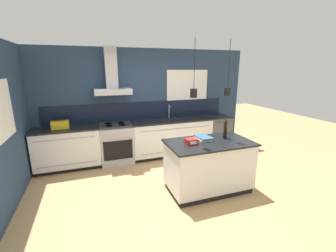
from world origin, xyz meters
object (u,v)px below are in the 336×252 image
Objects in this scene: dishwasher at (216,132)px; red_supply_box at (191,141)px; bottle_on_island at (225,130)px; book_stack at (203,138)px; yellow_toolbox at (60,125)px; oven_range at (116,143)px.

dishwasher is 2.49m from red_supply_box.
bottle_on_island is at bearing 7.60° from red_supply_box.
yellow_toolbox reaches higher than book_stack.
dishwasher is 2.18m from book_stack.
oven_range is 2.49× the size of bottle_on_island.
book_stack is 0.34m from red_supply_box.
bottle_on_island is (1.76, -1.72, 0.61)m from oven_range.
yellow_toolbox is at bearing 179.78° from oven_range.
yellow_toolbox reaches higher than dishwasher.
yellow_toolbox is (-1.13, 0.00, 0.54)m from oven_range.
yellow_toolbox is at bearing 145.94° from book_stack.
bottle_on_island reaches higher than book_stack.
red_supply_box is at bearing -60.16° from oven_range.
dishwasher is 2.49× the size of bottle_on_island.
oven_range is 2.67× the size of book_stack.
oven_range is 1.00× the size of dishwasher.
oven_range is 2.20m from book_stack.
bottle_on_island is at bearing -30.91° from yellow_toolbox.
yellow_toolbox is (-2.17, 1.82, 0.03)m from red_supply_box.
bottle_on_island is at bearing -7.54° from book_stack.
book_stack is at bearing -128.10° from dishwasher.
yellow_toolbox reaches higher than oven_range.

